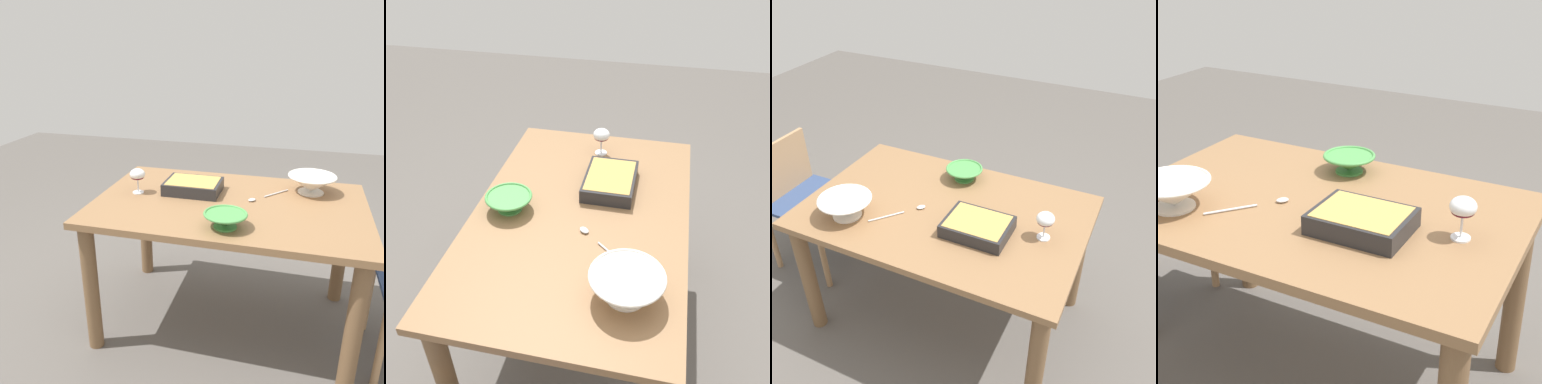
{
  "view_description": "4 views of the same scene",
  "coord_description": "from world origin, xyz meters",
  "views": [
    {
      "loc": [
        -0.32,
        1.95,
        1.56
      ],
      "look_at": [
        0.21,
        -0.02,
        0.77
      ],
      "focal_mm": 38.18,
      "sensor_mm": 36.0,
      "label": 1
    },
    {
      "loc": [
        -1.42,
        -0.3,
        1.91
      ],
      "look_at": [
        0.06,
        0.02,
        0.81
      ],
      "focal_mm": 40.94,
      "sensor_mm": 36.0,
      "label": 2
    },
    {
      "loc": [
        0.85,
        -1.58,
        2.05
      ],
      "look_at": [
        0.07,
        0.07,
        0.83
      ],
      "focal_mm": 41.59,
      "sensor_mm": 36.0,
      "label": 3
    },
    {
      "loc": [
        0.94,
        -1.53,
        1.62
      ],
      "look_at": [
        0.12,
        0.01,
        0.81
      ],
      "focal_mm": 54.71,
      "sensor_mm": 36.0,
      "label": 4
    }
  ],
  "objects": [
    {
      "name": "serving_spoon",
      "position": [
        -0.16,
        -0.09,
        0.75
      ],
      "size": [
        0.2,
        0.23,
        0.01
      ],
      "color": "silver",
      "rests_on": "dining_table"
    },
    {
      "name": "casserole_dish",
      "position": [
        0.22,
        -0.09,
        0.78
      ],
      "size": [
        0.3,
        0.23,
        0.07
      ],
      "color": "#262628",
      "rests_on": "dining_table"
    },
    {
      "name": "mixing_bowl",
      "position": [
        -0.41,
        -0.24,
        0.8
      ],
      "size": [
        0.26,
        0.26,
        0.1
      ],
      "color": "white",
      "rests_on": "dining_table"
    },
    {
      "name": "small_bowl",
      "position": [
        -0.04,
        0.3,
        0.79
      ],
      "size": [
        0.2,
        0.2,
        0.07
      ],
      "color": "#4C994C",
      "rests_on": "dining_table"
    },
    {
      "name": "dining_table",
      "position": [
        0.0,
        0.0,
        0.62
      ],
      "size": [
        1.4,
        0.91,
        0.75
      ],
      "color": "olive",
      "rests_on": "ground_plane"
    },
    {
      "name": "ground_plane",
      "position": [
        0.0,
        0.0,
        0.0
      ],
      "size": [
        8.0,
        8.0,
        0.0
      ],
      "primitive_type": "plane",
      "color": "#5B5651"
    },
    {
      "name": "wine_glass",
      "position": [
        0.51,
        0.0,
        0.85
      ],
      "size": [
        0.08,
        0.08,
        0.14
      ],
      "color": "white",
      "rests_on": "dining_table"
    }
  ]
}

